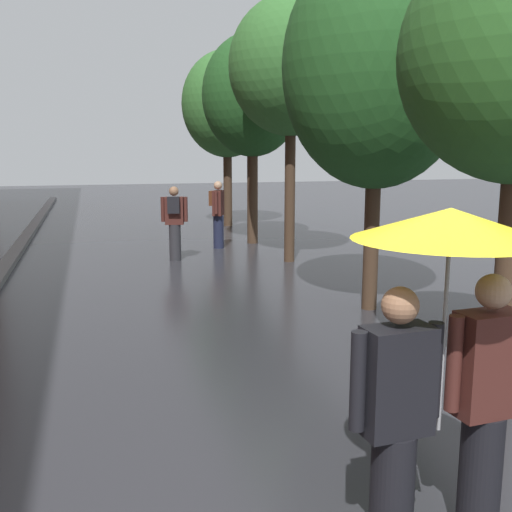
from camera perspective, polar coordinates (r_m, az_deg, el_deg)
The scene contains 8 objects.
kerb_strip at distance 13.19m, azimuth -23.06°, elevation -1.00°, with size 0.30×36.00×0.12m, color slate.
street_tree_1 at distance 9.17m, azimuth 11.63°, elevation 17.43°, with size 2.78×2.78×5.41m.
street_tree_2 at distance 13.01m, azimuth 3.41°, elevation 17.74°, with size 2.63×2.63×5.61m.
street_tree_3 at distance 15.54m, azimuth -0.35°, elevation 15.15°, with size 2.56×2.56×5.34m.
street_tree_4 at distance 19.12m, azimuth -2.81°, elevation 14.37°, with size 2.84×2.84×5.49m.
couple_under_umbrella at distance 3.61m, azimuth 17.81°, elevation -6.98°, with size 1.22×1.12×2.13m.
pedestrian_walking_midground at distance 13.20m, azimuth -7.87°, elevation 3.33°, with size 0.58×0.39×1.65m.
pedestrian_walking_far at distance 14.78m, azimuth -3.71°, elevation 4.19°, with size 0.43×0.54×1.67m.
Camera 1 is at (-1.45, -2.85, 2.45)m, focal length 41.47 mm.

